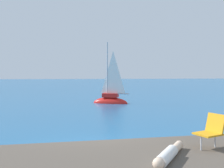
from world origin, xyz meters
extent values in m
plane|color=#236093|center=(0.00, 0.00, 0.00)|extent=(160.00, 160.00, 0.00)
cube|color=#4C4842|center=(2.90, -1.13, 0.00)|extent=(1.73, 1.89, 1.02)
ellipsoid|color=red|center=(1.74, 13.52, 0.00)|extent=(3.06, 1.96, 0.99)
cube|color=red|center=(1.74, 13.52, 0.66)|extent=(1.43, 1.10, 0.33)
cylinder|color=#B7B7BC|center=(1.48, 13.61, 2.76)|extent=(0.11, 0.11, 4.52)
cylinder|color=#B2B2B7|center=(2.33, 13.29, 0.81)|extent=(1.72, 0.72, 0.09)
pyramid|color=white|center=(1.96, 13.43, 2.58)|extent=(1.37, 0.56, 3.43)
cylinder|color=white|center=(1.32, -3.68, 1.00)|extent=(0.68, 0.89, 0.24)
cylinder|color=beige|center=(1.72, -3.04, 0.97)|extent=(0.52, 0.69, 0.18)
sphere|color=beige|center=(1.03, -4.14, 1.02)|extent=(0.22, 0.22, 0.22)
cube|color=orange|center=(2.53, -2.87, 1.23)|extent=(0.67, 0.65, 0.04)
cube|color=orange|center=(2.77, -2.76, 1.45)|extent=(0.34, 0.50, 0.45)
cylinder|color=silver|center=(2.34, -2.95, 1.05)|extent=(0.04, 0.04, 0.35)
cylinder|color=silver|center=(2.77, -2.76, 1.05)|extent=(0.04, 0.04, 0.35)
camera|label=1|loc=(-0.26, -8.89, 2.69)|focal=44.04mm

